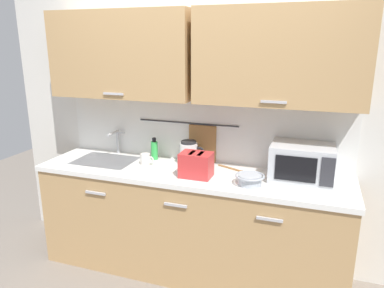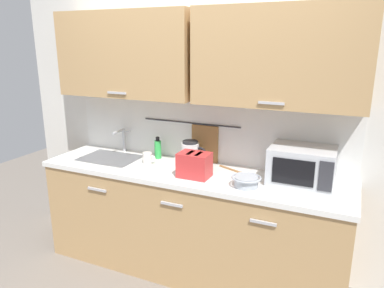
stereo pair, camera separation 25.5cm
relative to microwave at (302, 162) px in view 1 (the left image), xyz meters
The scene contains 10 objects.
counter_unit 1.05m from the microwave, behind, with size 2.53×0.64×0.90m.
back_wall_assembly 0.99m from the microwave, behind, with size 3.70×0.41×2.50m.
sink_faucet 1.65m from the microwave, behind, with size 0.09×0.17×0.22m.
microwave is the anchor object (origin of this frame).
electric_kettle 0.91m from the microwave, behind, with size 0.23×0.16×0.21m.
dish_soap_bottle 1.26m from the microwave, behind, with size 0.06×0.06×0.20m.
mug_near_sink 1.27m from the microwave, behind, with size 0.12×0.08×0.09m.
mixing_bowl 0.43m from the microwave, 145.22° to the right, with size 0.21×0.21×0.08m.
toaster 0.79m from the microwave, 164.94° to the right, with size 0.26×0.17×0.19m.
wooden_spoon 0.53m from the microwave, behind, with size 0.26×0.14×0.01m.
Camera 1 is at (0.92, -2.30, 1.90)m, focal length 34.05 mm.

